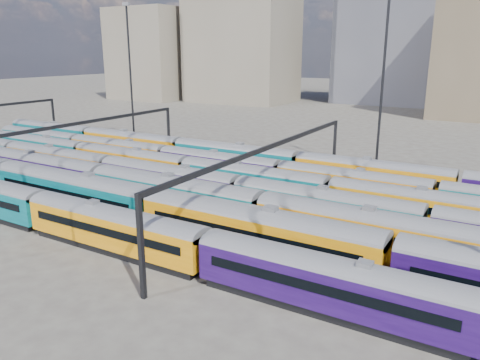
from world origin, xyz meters
The scene contains 12 objects.
ground centered at (0.00, 0.00, 0.00)m, with size 500.00×500.00×0.00m, color #433D39.
rake_0 centered at (2.17, -15.00, 2.56)m, with size 98.94×2.90×4.88m.
rake_1 centered at (-9.00, -10.00, 2.94)m, with size 158.68×3.31×5.59m.
rake_2 centered at (-9.90, -5.00, 2.78)m, with size 128.91×3.14×5.30m.
rake_3 centered at (-3.94, 0.00, 2.57)m, with size 139.46×2.91×4.90m.
rake_4 centered at (-4.90, 5.00, 2.54)m, with size 118.09×2.88×4.84m.
rake_5 centered at (6.29, 10.00, 2.44)m, with size 113.21×2.76×4.64m.
rake_6 centered at (-3.60, 15.00, 2.62)m, with size 101.34×2.97×5.00m.
gantry_1 centered at (-20.00, 0.00, 6.79)m, with size 0.35×40.35×8.03m.
gantry_2 centered at (10.00, 0.00, 6.79)m, with size 0.35×40.35×8.03m.
mast_1 centered at (-30.00, 22.00, 13.97)m, with size 1.40×0.50×25.60m.
mast_3 centered at (15.00, 24.00, 13.97)m, with size 1.40×0.50×25.60m.
Camera 1 is at (31.64, -42.72, 17.45)m, focal length 35.00 mm.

